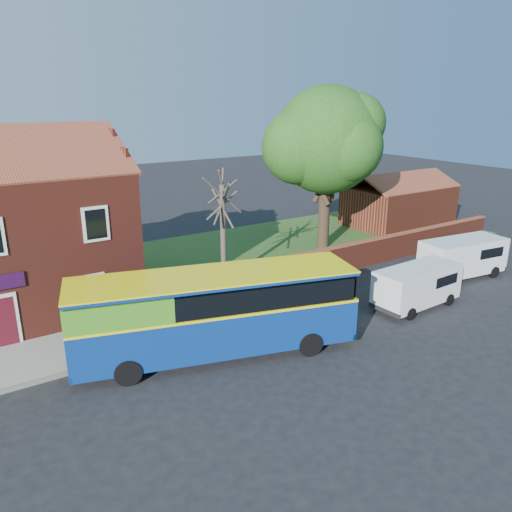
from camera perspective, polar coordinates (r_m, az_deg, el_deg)
ground at (r=18.38m, az=-0.33°, el=-14.01°), size 120.00×120.00×0.00m
pavement at (r=21.25m, az=-25.91°, el=-11.11°), size 18.00×3.50×0.12m
kerb at (r=19.70m, az=-25.16°, el=-13.29°), size 18.00×0.15×0.14m
grass_strip at (r=35.17m, az=5.99°, el=1.72°), size 26.00×12.00×0.04m
boundary_wall at (r=30.74m, az=13.07°, el=0.52°), size 22.00×0.38×1.60m
outbuilding at (r=40.94m, az=15.97°, el=5.70°), size 8.20×5.06×4.17m
bus at (r=19.26m, az=-5.70°, el=-6.24°), size 11.19×5.55×3.30m
van_near at (r=25.04m, az=17.94°, el=-3.16°), size 4.58×2.03×1.98m
van_far at (r=30.06m, az=22.56°, el=-0.01°), size 5.12×2.56×2.16m
large_tree at (r=32.84m, az=8.01°, el=12.63°), size 8.56×6.78×10.45m
bare_tree at (r=26.41m, az=-3.78°, el=3.09°), size 2.20×2.62×5.87m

